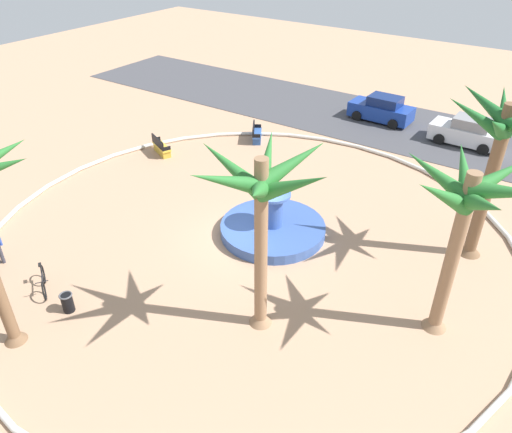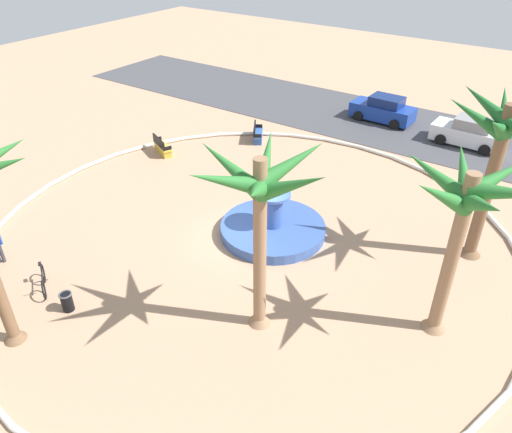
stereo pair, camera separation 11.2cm
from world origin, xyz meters
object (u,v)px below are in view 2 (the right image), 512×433
object	(u,v)px
parked_car_second	(469,133)
bench_west	(162,148)
fountain	(273,228)
parked_car_leftmost	(383,110)
palm_tree_near_fountain	(502,141)
bicycle_by_lamppost	(43,281)
trash_bin	(67,301)
palm_tree_mid_plaza	(465,211)
bench_east	(258,135)
palm_tree_far_side	(260,199)

from	to	relation	value
parked_car_second	bench_west	bearing A→B (deg)	-141.51
fountain	parked_car_second	xyz separation A→B (m)	(4.35, 14.16, 0.48)
parked_car_leftmost	parked_car_second	world-z (taller)	same
palm_tree_near_fountain	bicycle_by_lamppost	world-z (taller)	palm_tree_near_fountain
trash_bin	parked_car_leftmost	size ratio (longest dim) A/B	0.18
palm_tree_mid_plaza	trash_bin	size ratio (longest dim) A/B	8.32
palm_tree_mid_plaza	parked_car_leftmost	size ratio (longest dim) A/B	1.50
palm_tree_mid_plaza	trash_bin	distance (m)	13.22
palm_tree_near_fountain	palm_tree_mid_plaza	world-z (taller)	palm_tree_near_fountain
trash_bin	parked_car_second	bearing A→B (deg)	70.96
palm_tree_near_fountain	palm_tree_mid_plaza	bearing A→B (deg)	-88.48
bicycle_by_lamppost	fountain	bearing A→B (deg)	57.70
trash_bin	parked_car_leftmost	world-z (taller)	parked_car_leftmost
bench_east	parked_car_second	bearing A→B (deg)	31.57
trash_bin	parked_car_leftmost	xyz separation A→B (m)	(2.08, 22.88, 0.39)
fountain	palm_tree_far_side	world-z (taller)	palm_tree_far_side
bicycle_by_lamppost	palm_tree_near_fountain	bearing A→B (deg)	42.20
bench_west	bicycle_by_lamppost	distance (m)	11.86
fountain	palm_tree_mid_plaza	xyz separation A→B (m)	(7.46, -1.56, 4.28)
bench_east	trash_bin	world-z (taller)	bench_east
parked_car_leftmost	parked_car_second	xyz separation A→B (m)	(5.56, -0.73, 0.00)
bench_east	bench_west	bearing A→B (deg)	-126.45
palm_tree_mid_plaza	bench_east	size ratio (longest dim) A/B	3.75
trash_bin	bicycle_by_lamppost	bearing A→B (deg)	172.83
parked_car_leftmost	trash_bin	bearing A→B (deg)	-95.20
palm_tree_far_side	parked_car_leftmost	bearing A→B (deg)	100.82
bench_east	bicycle_by_lamppost	world-z (taller)	bench_east
bench_east	bench_west	xyz separation A→B (m)	(-3.38, -4.58, 0.00)
bench_east	parked_car_second	size ratio (longest dim) A/B	0.40
palm_tree_mid_plaza	bench_east	distance (m)	16.98
bicycle_by_lamppost	parked_car_second	size ratio (longest dim) A/B	0.36
palm_tree_far_side	bench_west	bearing A→B (deg)	146.86
palm_tree_mid_plaza	fountain	bearing A→B (deg)	168.20
fountain	palm_tree_far_side	distance (m)	7.02
palm_tree_far_side	bicycle_by_lamppost	distance (m)	9.23
palm_tree_far_side	fountain	bearing A→B (deg)	118.27
palm_tree_far_side	bench_west	distance (m)	15.05
palm_tree_near_fountain	trash_bin	bearing A→B (deg)	-133.21
fountain	parked_car_leftmost	distance (m)	14.95
bench_west	bicycle_by_lamppost	size ratio (longest dim) A/B	1.13
palm_tree_mid_plaza	palm_tree_far_side	world-z (taller)	palm_tree_far_side
parked_car_second	fountain	bearing A→B (deg)	-107.06
palm_tree_near_fountain	bicycle_by_lamppost	size ratio (longest dim) A/B	4.47
palm_tree_near_fountain	palm_tree_mid_plaza	size ratio (longest dim) A/B	1.08
palm_tree_near_fountain	trash_bin	world-z (taller)	palm_tree_near_fountain
palm_tree_mid_plaza	bench_east	xyz separation A→B (m)	(-13.57, 9.29, -4.23)
parked_car_leftmost	parked_car_second	distance (m)	5.61
fountain	bicycle_by_lamppost	bearing A→B (deg)	-122.30
palm_tree_near_fountain	palm_tree_far_side	bearing A→B (deg)	-120.93
bench_west	parked_car_second	world-z (taller)	parked_car_second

